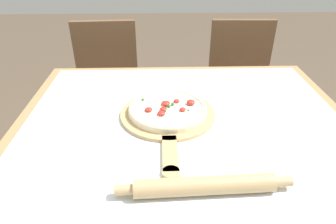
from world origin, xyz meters
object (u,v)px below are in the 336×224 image
object	(u,v)px
chair_left	(108,85)
chair_right	(240,84)
pizza	(168,109)
rolling_pin	(205,186)
pizza_peel	(168,116)

from	to	relation	value
chair_left	chair_right	xyz separation A→B (m)	(0.83, 0.00, 0.00)
pizza	chair_right	distance (m)	0.96
rolling_pin	chair_right	world-z (taller)	chair_right
pizza_peel	chair_right	world-z (taller)	chair_right
pizza_peel	chair_left	distance (m)	0.92
rolling_pin	chair_left	xyz separation A→B (m)	(-0.43, 1.16, -0.29)
pizza_peel	chair_left	bearing A→B (deg)	113.61
pizza_peel	rolling_pin	size ratio (longest dim) A/B	1.13
chair_right	rolling_pin	bearing A→B (deg)	-107.06
pizza_peel	chair_right	distance (m)	0.97
pizza	rolling_pin	world-z (taller)	pizza
chair_left	pizza_peel	bearing A→B (deg)	-69.49
pizza	chair_left	xyz separation A→B (m)	(-0.35, 0.79, -0.29)
pizza	chair_left	bearing A→B (deg)	114.15
chair_right	chair_left	bearing A→B (deg)	-178.09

